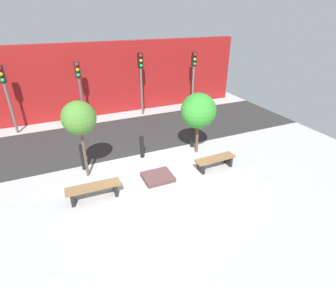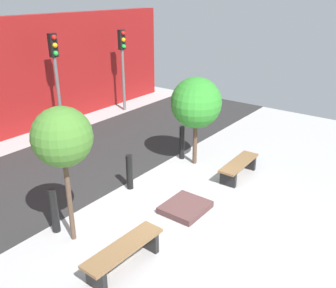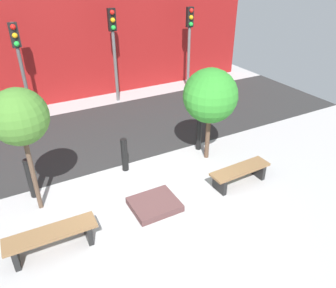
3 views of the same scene
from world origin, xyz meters
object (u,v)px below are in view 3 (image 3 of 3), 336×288
bench_left (52,237)px  tree_behind_left_bench (19,118)px  bollard_center (199,133)px  traffic_light_mid_west (19,54)px  bollard_far_left (31,178)px  bench_right (240,173)px  traffic_light_east (189,33)px  tree_behind_right_bench (210,96)px  traffic_light_mid_east (113,39)px  bollard_left (125,155)px  planter_bed (155,204)px

bench_left → tree_behind_left_bench: bearing=91.6°
tree_behind_left_bench → bollard_center: tree_behind_left_bench is taller
bollard_center → traffic_light_mid_west: traffic_light_mid_west is taller
bollard_far_left → tree_behind_left_bench: bearing=-84.1°
bench_right → traffic_light_east: 7.55m
bollard_far_left → bollard_center: size_ratio=0.98×
bench_left → bollard_far_left: 1.96m
bench_right → tree_behind_right_bench: bearing=88.4°
tree_behind_right_bench → bollard_far_left: 4.86m
tree_behind_right_bench → traffic_light_mid_east: bearing=96.9°
tree_behind_left_bench → tree_behind_right_bench: (4.59, 0.00, -0.40)m
bollard_left → bench_right: bearing=-40.4°
tree_behind_left_bench → bollard_far_left: (-0.05, 0.50, -1.76)m
traffic_light_mid_west → tree_behind_right_bench: bearing=-53.4°
tree_behind_right_bench → bollard_center: tree_behind_right_bench is taller
traffic_light_east → bench_right: bearing=-111.5°
tree_behind_left_bench → bollard_far_left: size_ratio=2.81×
planter_bed → traffic_light_mid_east: bearing=75.9°
planter_bed → tree_behind_left_bench: size_ratio=0.37×
tree_behind_right_bench → bollard_left: bearing=167.7°
bollard_center → traffic_light_east: 5.78m
bench_left → bollard_left: (2.30, 1.95, 0.13)m
bench_right → planter_bed: (-2.30, 0.20, -0.24)m
bench_right → bollard_far_left: 5.04m
planter_bed → bollard_left: bollard_left is taller
bench_right → bollard_left: bollard_left is taller
traffic_light_mid_east → traffic_light_east: traffic_light_mid_east is taller
tree_behind_right_bench → traffic_light_mid_east: (-0.64, 5.33, 0.55)m
bench_left → traffic_light_mid_east: (3.95, 6.78, 2.07)m
planter_bed → tree_behind_left_bench: tree_behind_left_bench is taller
bench_left → bollard_center: size_ratio=1.67×
traffic_light_east → bollard_far_left: bearing=-146.6°
bollard_left → bollard_center: size_ratio=0.91×
bench_right → traffic_light_east: size_ratio=0.49×
traffic_light_east → bollard_center: bearing=-118.4°
planter_bed → bollard_left: bearing=90.0°
tree_behind_left_bench → traffic_light_mid_east: (3.95, 5.33, 0.14)m
tree_behind_left_bench → bollard_center: size_ratio=2.76×
tree_behind_left_bench → bollard_far_left: 1.83m
bollard_center → traffic_light_mid_east: (-0.69, 4.83, 1.89)m
tree_behind_left_bench → traffic_light_east: traffic_light_east is taller
bench_right → tree_behind_left_bench: size_ratio=0.57×
bollard_left → bollard_center: 2.35m
planter_bed → traffic_light_mid_east: traffic_light_mid_east is taller
traffic_light_mid_west → planter_bed: bearing=-75.9°
bollard_left → bollard_center: (2.35, 0.00, 0.05)m
bench_left → planter_bed: bearing=6.6°
bench_left → bench_right: bearing=1.6°
tree_behind_right_bench → bollard_left: size_ratio=2.76×
tree_behind_left_bench → traffic_light_mid_east: bearing=53.5°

